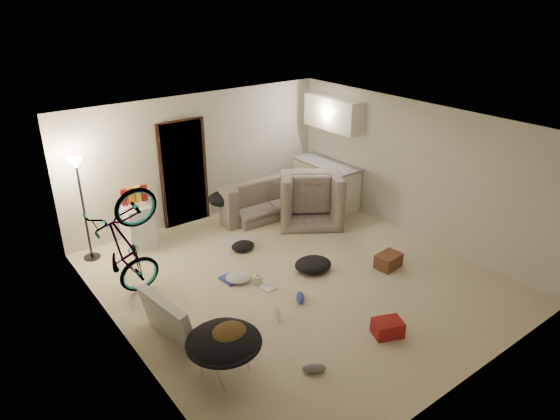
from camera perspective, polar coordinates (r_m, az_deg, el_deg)
floor at (r=8.12m, az=1.80°, el=-7.85°), size 5.50×6.00×0.02m
ceiling at (r=7.12m, az=2.06°, el=9.62°), size 5.50×6.00×0.02m
wall_back at (r=9.90m, az=-9.14°, el=5.92°), size 5.50×0.02×2.50m
wall_front at (r=5.80m, az=21.18°, el=-9.34°), size 5.50×0.02×2.50m
wall_left at (r=6.35m, az=-17.96°, el=-5.79°), size 0.02×6.00×2.50m
wall_right at (r=9.40m, az=15.17°, el=4.40°), size 0.02×6.00×2.50m
doorway at (r=9.77m, az=-11.00°, el=4.11°), size 0.85×0.10×2.04m
door_trim at (r=9.74m, az=-10.92°, el=4.06°), size 0.97×0.04×2.10m
floor_lamp at (r=8.75m, az=-21.89°, el=2.38°), size 0.28×0.28×1.81m
kitchen_counter at (r=10.71m, az=5.27°, el=2.96°), size 0.60×1.50×0.88m
counter_top at (r=10.56m, az=5.37°, el=5.29°), size 0.64×1.54×0.04m
kitchen_uppers at (r=10.35m, az=6.14°, el=10.93°), size 0.38×1.40×0.65m
sofa at (r=10.30m, az=-2.06°, el=1.30°), size 2.06×0.87×0.59m
armchair at (r=10.04m, az=3.29°, el=1.24°), size 1.59×1.55×0.78m
bicycle at (r=7.72m, az=-16.79°, el=-6.62°), size 1.82×0.80×1.05m
book_asset at (r=7.15m, az=0.01°, el=-12.69°), size 0.25×0.20×0.02m
mini_fridge at (r=9.23m, az=-15.96°, el=-1.85°), size 0.49×0.49×0.79m
snack_box_0 at (r=8.94m, az=-17.39°, el=1.37°), size 0.11×0.08×0.30m
snack_box_1 at (r=8.98m, az=-16.69°, el=1.56°), size 0.10×0.07×0.30m
snack_box_2 at (r=9.01m, az=-15.98°, el=1.74°), size 0.12×0.10×0.30m
snack_box_3 at (r=9.05m, az=-15.28°, el=1.92°), size 0.10×0.07×0.30m
saucer_chair at (r=6.16m, az=-6.41°, el=-15.41°), size 0.91×0.91×0.65m
hoodie at (r=6.04m, az=-5.93°, el=-13.95°), size 0.56×0.50×0.22m
sofa_drape at (r=9.74m, az=-6.65°, el=1.30°), size 0.59×0.50×0.28m
tv_box at (r=6.82m, az=-12.74°, el=-12.05°), size 0.39×1.04×0.68m
drink_case_a at (r=8.55m, az=12.28°, el=-5.68°), size 0.45×0.35×0.24m
drink_case_b at (r=7.03m, az=12.21°, el=-13.02°), size 0.46×0.41×0.22m
juicer at (r=7.93m, az=-2.54°, el=-7.91°), size 0.15×0.15×0.21m
newspaper at (r=9.26m, az=-4.87°, el=-3.56°), size 0.74×0.77×0.01m
book_blue at (r=8.09m, az=-5.73°, el=-7.90°), size 0.26×0.34×0.03m
book_white at (r=7.87m, az=-1.49°, el=-8.84°), size 0.22×0.26×0.02m
shoe_0 at (r=10.32m, az=-3.81°, el=-0.24°), size 0.26×0.16×0.09m
shoe_2 at (r=7.56m, az=2.35°, el=-9.97°), size 0.28×0.31×0.11m
shoe_3 at (r=6.37m, az=3.93°, el=-17.60°), size 0.32×0.27×0.11m
clothes_lump_a at (r=8.31m, az=3.80°, el=-6.23°), size 0.72×0.66×0.20m
clothes_lump_b at (r=8.95m, az=-4.26°, el=-4.12°), size 0.50×0.45×0.13m
clothes_lump_c at (r=8.04m, az=-4.78°, el=-7.68°), size 0.54×0.52×0.13m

